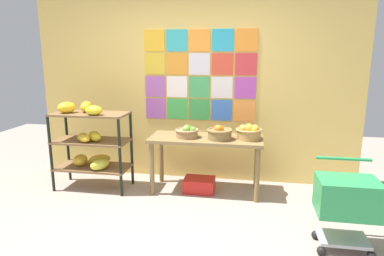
{
  "coord_description": "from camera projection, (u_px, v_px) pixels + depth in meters",
  "views": [
    {
      "loc": [
        0.77,
        -2.75,
        1.74
      ],
      "look_at": [
        0.14,
        0.88,
        0.93
      ],
      "focal_mm": 31.58,
      "sensor_mm": 36.0,
      "label": 1
    }
  ],
  "objects": [
    {
      "name": "shopping_cart",
      "position": [
        347.0,
        200.0,
        2.98
      ],
      "size": [
        0.51,
        0.42,
        0.8
      ],
      "rotation": [
        0.0,
        0.0,
        -0.24
      ],
      "color": "black",
      "rests_on": "ground"
    },
    {
      "name": "fruit_basket_left",
      "position": [
        187.0,
        132.0,
        4.21
      ],
      "size": [
        0.3,
        0.3,
        0.16
      ],
      "color": "#A1774B",
      "rests_on": "display_table"
    },
    {
      "name": "ground",
      "position": [
        161.0,
        244.0,
        3.15
      ],
      "size": [
        9.58,
        9.58,
        0.0
      ],
      "primitive_type": "plane",
      "color": "gray"
    },
    {
      "name": "fruit_basket_back_right",
      "position": [
        220.0,
        133.0,
        4.11
      ],
      "size": [
        0.31,
        0.31,
        0.18
      ],
      "color": "olive",
      "rests_on": "display_table"
    },
    {
      "name": "fruit_basket_centre",
      "position": [
        249.0,
        132.0,
        4.11
      ],
      "size": [
        0.32,
        0.32,
        0.2
      ],
      "color": "#AD884A",
      "rests_on": "display_table"
    },
    {
      "name": "banana_shelf_unit",
      "position": [
        90.0,
        141.0,
        4.34
      ],
      "size": [
        0.96,
        0.51,
        1.15
      ],
      "color": "black",
      "rests_on": "ground"
    },
    {
      "name": "produce_crate_under_table",
      "position": [
        199.0,
        185.0,
        4.35
      ],
      "size": [
        0.39,
        0.29,
        0.18
      ],
      "primitive_type": "cube",
      "color": "red",
      "rests_on": "ground"
    },
    {
      "name": "back_wall_with_art",
      "position": [
        194.0,
        85.0,
        4.61
      ],
      "size": [
        4.44,
        0.07,
        2.62
      ],
      "color": "#DEB95D",
      "rests_on": "ground"
    },
    {
      "name": "display_table",
      "position": [
        206.0,
        145.0,
        4.25
      ],
      "size": [
        1.41,
        0.57,
        0.71
      ],
      "color": "olive",
      "rests_on": "ground"
    }
  ]
}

